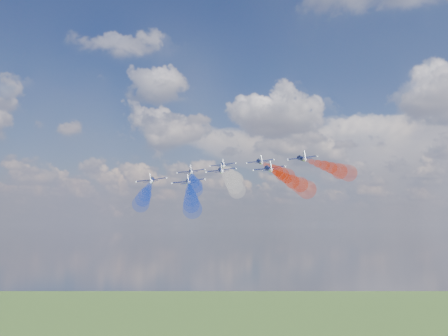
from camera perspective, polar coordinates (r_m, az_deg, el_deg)
The scene contains 16 objects.
jet_lead at distance 159.28m, azimuth -0.15°, elevation 0.34°, with size 8.45×10.56×2.82m, color black, non-canonical shape.
trail_lead at distance 137.72m, azimuth 0.62°, elevation -0.46°, with size 3.52×34.17×3.52m, color white, non-canonical shape.
jet_inner_left at distance 146.63m, azimuth -3.74°, elevation -0.40°, with size 8.45×10.56×2.82m, color black, non-canonical shape.
trail_inner_left at distance 125.01m, azimuth -3.52°, elevation -1.40°, with size 3.52×34.17×3.52m, color blue, non-canonical shape.
jet_inner_right at distance 148.98m, azimuth 4.06°, elevation 0.72°, with size 8.45×10.56×2.82m, color black, non-canonical shape.
trail_inner_right at distance 127.64m, azimuth 5.60°, elevation -0.08°, with size 3.52×34.17×3.52m, color red, non-canonical shape.
jet_outer_left at distance 136.63m, azimuth -8.17°, elevation -1.38°, with size 8.45×10.56×2.82m, color black, non-canonical shape.
trail_outer_left at distance 115.09m, azimuth -8.76°, elevation -2.65°, with size 3.52×34.17×3.52m, color blue, non-canonical shape.
jet_center_third at distance 136.16m, azimuth -0.35°, elevation -0.29°, with size 8.45×10.56×2.82m, color black, non-canonical shape.
trail_center_third at distance 114.63m, azimuth 0.53°, elevation -1.37°, with size 3.52×34.17×3.52m, color white, non-canonical shape.
jet_outer_right at distance 138.53m, azimuth 8.76°, elevation 1.08°, with size 8.45×10.56×2.82m, color black, non-canonical shape.
trail_outer_right at distance 117.59m, azimuth 11.28°, elevation 0.28°, with size 3.52×34.17×3.52m, color red, non-canonical shape.
jet_rear_left at distance 123.78m, azimuth -4.04°, elevation -1.55°, with size 8.45×10.56×2.82m, color black, non-canonical shape.
trail_rear_left at distance 102.23m, azimuth -3.83°, elevation -3.02°, with size 3.52×34.17×3.52m, color blue, non-canonical shape.
jet_rear_right at distance 127.32m, azimuth 5.06°, elevation -0.09°, with size 8.45×10.56×2.82m, color black, non-canonical shape.
trail_rear_right at distance 106.09m, azimuth 7.11°, elevation -1.20°, with size 3.52×34.17×3.52m, color red, non-canonical shape.
Camera 1 is at (70.11, -138.46, 130.16)m, focal length 40.44 mm.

